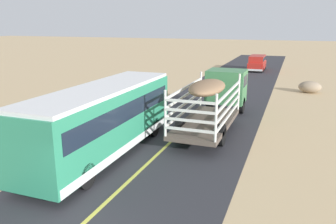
{
  "coord_description": "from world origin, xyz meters",
  "views": [
    {
      "loc": [
        5.65,
        -6.14,
        6.01
      ],
      "look_at": [
        0.0,
        9.02,
        1.73
      ],
      "focal_mm": 36.26,
      "sensor_mm": 36.0,
      "label": 1
    }
  ],
  "objects_px": {
    "livestock_truck": "(220,93)",
    "boulder_far_horizon": "(310,87)",
    "bus": "(104,118)",
    "car_far": "(257,62)"
  },
  "relations": [
    {
      "from": "livestock_truck",
      "to": "boulder_far_horizon",
      "type": "distance_m",
      "value": 12.75
    },
    {
      "from": "livestock_truck",
      "to": "car_far",
      "type": "height_order",
      "value": "livestock_truck"
    },
    {
      "from": "livestock_truck",
      "to": "boulder_far_horizon",
      "type": "xyz_separation_m",
      "value": [
        5.65,
        11.36,
        -1.27
      ]
    },
    {
      "from": "bus",
      "to": "boulder_far_horizon",
      "type": "relative_size",
      "value": 5.25
    },
    {
      "from": "car_far",
      "to": "boulder_far_horizon",
      "type": "relative_size",
      "value": 2.42
    },
    {
      "from": "car_far",
      "to": "boulder_far_horizon",
      "type": "distance_m",
      "value": 14.13
    },
    {
      "from": "livestock_truck",
      "to": "bus",
      "type": "distance_m",
      "value": 8.42
    },
    {
      "from": "bus",
      "to": "boulder_far_horizon",
      "type": "bearing_deg",
      "value": 63.47
    },
    {
      "from": "livestock_truck",
      "to": "car_far",
      "type": "distance_m",
      "value": 24.18
    },
    {
      "from": "livestock_truck",
      "to": "boulder_far_horizon",
      "type": "relative_size",
      "value": 5.09
    }
  ]
}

